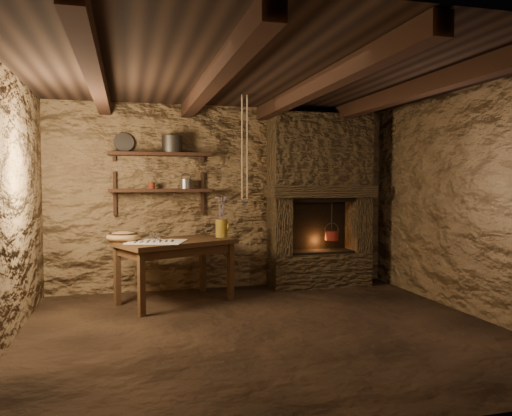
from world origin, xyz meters
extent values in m
plane|color=black|center=(0.00, 0.00, 0.00)|extent=(4.50, 4.50, 0.00)
cube|color=brown|center=(0.00, 2.00, 1.20)|extent=(4.50, 0.04, 2.40)
cube|color=brown|center=(0.00, -2.00, 1.20)|extent=(4.50, 0.04, 2.40)
cube|color=brown|center=(-2.25, 0.00, 1.20)|extent=(0.04, 4.00, 2.40)
cube|color=brown|center=(2.25, 0.00, 1.20)|extent=(0.04, 4.00, 2.40)
cube|color=black|center=(0.00, 0.00, 2.40)|extent=(4.50, 4.00, 0.04)
cube|color=black|center=(-1.50, 0.00, 2.31)|extent=(0.14, 3.95, 0.16)
cube|color=black|center=(-0.50, 0.00, 2.31)|extent=(0.14, 3.95, 0.16)
cube|color=black|center=(0.50, 0.00, 2.31)|extent=(0.14, 3.95, 0.16)
cube|color=black|center=(1.50, 0.00, 2.31)|extent=(0.14, 3.95, 0.16)
cube|color=black|center=(-0.85, 1.84, 1.30)|extent=(1.25, 0.30, 0.04)
cube|color=black|center=(-0.85, 1.84, 1.75)|extent=(1.25, 0.30, 0.04)
cube|color=#34281A|center=(1.25, 1.77, 0.23)|extent=(1.35, 0.45, 0.45)
cube|color=#34281A|center=(0.69, 1.77, 0.82)|extent=(0.23, 0.45, 0.75)
cube|color=#34281A|center=(1.81, 1.77, 0.82)|extent=(0.23, 0.45, 0.75)
cube|color=#34281A|center=(1.25, 1.74, 1.28)|extent=(1.43, 0.51, 0.16)
cube|color=#34281A|center=(1.25, 1.77, 1.83)|extent=(1.35, 0.45, 0.94)
cube|color=black|center=(1.25, 1.96, 0.82)|extent=(0.90, 0.06, 0.75)
cube|color=#311E11|center=(-0.72, 1.30, 0.70)|extent=(1.47, 1.20, 0.05)
cube|color=#311E11|center=(-0.72, 1.30, 0.62)|extent=(1.32, 1.05, 0.09)
cube|color=silver|center=(-0.94, 1.17, 0.74)|extent=(0.73, 0.66, 0.01)
cylinder|color=olive|center=(-0.14, 1.48, 0.84)|extent=(0.16, 0.16, 0.22)
torus|color=olive|center=(-0.07, 1.48, 0.86)|extent=(0.02, 0.12, 0.12)
ellipsoid|color=olive|center=(-1.30, 1.37, 0.78)|extent=(0.44, 0.44, 0.13)
cylinder|color=#282624|center=(-0.70, 1.84, 1.87)|extent=(0.31, 0.31, 0.19)
cylinder|color=gray|center=(-1.28, 1.94, 1.89)|extent=(0.26, 0.13, 0.25)
cylinder|color=#5A1E12|center=(-0.96, 1.84, 1.36)|extent=(0.10, 0.10, 0.08)
cylinder|color=maroon|center=(1.41, 1.72, 0.68)|extent=(0.22, 0.22, 0.13)
torus|color=#282624|center=(1.41, 1.72, 0.76)|extent=(0.20, 0.01, 0.20)
cylinder|color=#282624|center=(1.41, 1.72, 0.94)|extent=(0.01, 0.01, 0.44)
camera|label=1|loc=(-1.25, -4.49, 1.41)|focal=35.00mm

